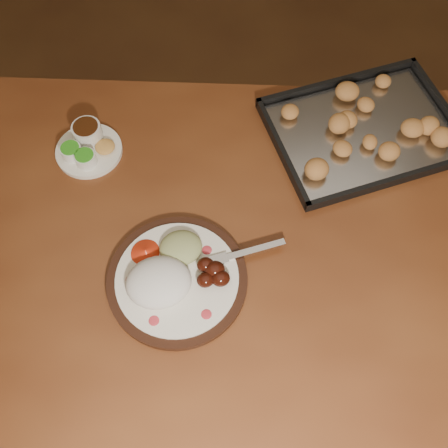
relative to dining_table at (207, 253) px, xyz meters
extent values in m
plane|color=brown|center=(0.17, 0.19, -0.65)|extent=(4.00, 4.00, 0.00)
cube|color=brown|center=(0.00, 0.00, 0.08)|extent=(1.65, 1.19, 0.04)
cylinder|color=#492816|center=(-0.59, 0.51, -0.30)|extent=(0.07, 0.07, 0.71)
cylinder|color=#492816|center=(0.74, 0.23, -0.30)|extent=(0.07, 0.07, 0.71)
cylinder|color=black|center=(-0.08, -0.10, 0.11)|extent=(0.30, 0.30, 0.02)
cylinder|color=white|center=(-0.08, -0.10, 0.12)|extent=(0.26, 0.26, 0.01)
ellipsoid|color=#C62F3A|center=(-0.13, -0.18, 0.12)|extent=(0.02, 0.02, 0.00)
ellipsoid|color=#C62F3A|center=(-0.03, -0.19, 0.12)|extent=(0.02, 0.02, 0.00)
ellipsoid|color=#C62F3A|center=(0.00, -0.05, 0.12)|extent=(0.02, 0.02, 0.00)
ellipsoid|color=#C62F3A|center=(-0.17, -0.09, 0.12)|extent=(0.02, 0.02, 0.00)
ellipsoid|color=silver|center=(-0.11, -0.11, 0.13)|extent=(0.15, 0.13, 0.06)
ellipsoid|color=#441409|center=(-0.02, -0.12, 0.13)|extent=(0.04, 0.03, 0.03)
ellipsoid|color=#441409|center=(0.00, -0.10, 0.13)|extent=(0.04, 0.03, 0.03)
ellipsoid|color=#441409|center=(-0.01, -0.09, 0.13)|extent=(0.04, 0.03, 0.03)
ellipsoid|color=#441409|center=(0.01, -0.12, 0.13)|extent=(0.04, 0.03, 0.03)
ellipsoid|color=tan|center=(-0.06, -0.04, 0.13)|extent=(0.10, 0.09, 0.04)
cone|color=red|center=(-0.13, -0.03, 0.13)|extent=(0.09, 0.09, 0.03)
cube|color=silver|center=(0.09, -0.06, 0.12)|extent=(0.14, 0.03, 0.00)
cube|color=silver|center=(0.02, -0.08, 0.12)|extent=(0.04, 0.03, 0.00)
cylinder|color=silver|center=(-0.01, -0.09, 0.12)|extent=(0.03, 0.01, 0.00)
cylinder|color=silver|center=(-0.01, -0.08, 0.12)|extent=(0.03, 0.01, 0.00)
cylinder|color=silver|center=(-0.01, -0.08, 0.12)|extent=(0.03, 0.01, 0.00)
cylinder|color=silver|center=(-0.01, -0.07, 0.12)|extent=(0.03, 0.01, 0.00)
cylinder|color=white|center=(-0.25, 0.27, 0.10)|extent=(0.16, 0.16, 0.01)
cylinder|color=white|center=(-0.28, 0.26, 0.12)|extent=(0.05, 0.05, 0.03)
cylinder|color=green|center=(-0.28, 0.26, 0.14)|extent=(0.04, 0.04, 0.00)
cylinder|color=white|center=(-0.25, 0.23, 0.12)|extent=(0.05, 0.05, 0.03)
cylinder|color=green|center=(-0.25, 0.23, 0.14)|extent=(0.04, 0.04, 0.00)
cylinder|color=white|center=(-0.24, 0.31, 0.13)|extent=(0.07, 0.07, 0.04)
cylinder|color=#361909|center=(-0.24, 0.31, 0.15)|extent=(0.06, 0.06, 0.00)
ellipsoid|color=gold|center=(-0.21, 0.27, 0.12)|extent=(0.05, 0.05, 0.02)
cube|color=black|center=(0.43, 0.22, 0.10)|extent=(0.50, 0.40, 0.01)
cube|color=black|center=(0.40, 0.38, 0.12)|extent=(0.45, 0.08, 0.02)
cube|color=black|center=(0.45, 0.06, 0.12)|extent=(0.45, 0.08, 0.02)
cube|color=black|center=(0.64, 0.25, 0.12)|extent=(0.06, 0.33, 0.02)
cube|color=black|center=(0.21, 0.18, 0.12)|extent=(0.06, 0.33, 0.02)
cube|color=silver|center=(0.43, 0.22, 0.11)|extent=(0.46, 0.36, 0.00)
ellipsoid|color=#B3743E|center=(0.48, 0.23, 0.13)|extent=(0.05, 0.05, 0.04)
ellipsoid|color=#B3743E|center=(0.53, 0.27, 0.13)|extent=(0.07, 0.07, 0.04)
ellipsoid|color=#B3743E|center=(0.46, 0.31, 0.13)|extent=(0.07, 0.07, 0.04)
ellipsoid|color=#B3743E|center=(0.44, 0.27, 0.13)|extent=(0.05, 0.06, 0.04)
ellipsoid|color=#B3743E|center=(0.38, 0.29, 0.13)|extent=(0.06, 0.06, 0.04)
ellipsoid|color=#B3743E|center=(0.38, 0.24, 0.13)|extent=(0.07, 0.07, 0.04)
ellipsoid|color=#B3743E|center=(0.31, 0.22, 0.13)|extent=(0.06, 0.06, 0.04)
ellipsoid|color=#B3743E|center=(0.36, 0.18, 0.13)|extent=(0.06, 0.06, 0.04)
ellipsoid|color=#B3743E|center=(0.33, 0.16, 0.13)|extent=(0.07, 0.07, 0.04)
ellipsoid|color=#B3743E|center=(0.41, 0.13, 0.13)|extent=(0.06, 0.06, 0.04)
ellipsoid|color=#B3743E|center=(0.44, 0.18, 0.13)|extent=(0.05, 0.06, 0.04)
ellipsoid|color=#B3743E|center=(0.50, 0.17, 0.13)|extent=(0.07, 0.07, 0.04)
ellipsoid|color=#B3743E|center=(0.50, 0.18, 0.13)|extent=(0.07, 0.07, 0.04)
camera|label=1|loc=(-0.04, -0.50, 1.09)|focal=40.00mm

